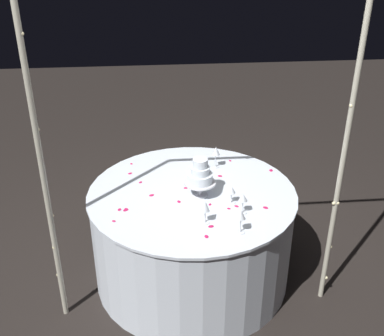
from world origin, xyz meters
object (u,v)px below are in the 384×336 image
Objects in this scene: tiered_cake at (200,175)px; wine_glass_1 at (243,199)px; main_table at (192,235)px; wine_glass_0 at (205,207)px; wine_glass_4 at (231,191)px; wine_glass_2 at (241,216)px; decorative_arch at (197,120)px; wine_glass_3 at (216,152)px.

wine_glass_1 is at bearing 135.82° from tiered_cake.
main_table is 0.63m from wine_glass_0.
main_table is at bearing -33.68° from wine_glass_4.
main_table is 10.31× the size of wine_glass_1.
decorative_arch is at bearing -37.16° from wine_glass_2.
tiered_cake is 0.34m from wine_glass_0.
tiered_cake is 1.78× the size of wine_glass_2.
tiered_cake is 1.76× the size of wine_glass_0.
wine_glass_0 is 1.23× the size of wine_glass_4.
wine_glass_4 is (-0.03, 0.53, -0.04)m from wine_glass_3.
wine_glass_1 is at bearing 112.73° from wine_glass_4.
wine_glass_0 is (-0.05, 0.07, -0.56)m from decorative_arch.
tiered_cake reaches higher than wine_glass_1.
wine_glass_1 is 0.67m from wine_glass_3.
wine_glass_0 is 0.93× the size of wine_glass_3.
main_table is 0.54m from tiered_cake.
wine_glass_3 is at bearing -112.00° from tiered_cake.
decorative_arch is 13.94× the size of wine_glass_2.
decorative_arch is 13.82× the size of wine_glass_0.
wine_glass_0 is at bearing 77.20° from wine_glass_3.
decorative_arch reaches higher than main_table.
wine_glass_3 is (-0.17, -0.75, 0.01)m from wine_glass_0.
wine_glass_0 is 1.01× the size of wine_glass_2.
decorative_arch is at bearing 31.07° from wine_glass_4.
main_table is at bearing -82.97° from wine_glass_0.
wine_glass_3 is (0.09, -0.66, 0.02)m from wine_glass_1.
wine_glass_3 is at bearing -102.80° from wine_glass_0.
main_table is 0.56m from wine_glass_4.
wine_glass_1 is 0.83× the size of wine_glass_3.
decorative_arch is 1.50× the size of main_table.
tiered_cake is at bearing -30.51° from wine_glass_4.
decorative_arch is at bearing 89.81° from main_table.
wine_glass_0 is (-0.05, 0.39, 0.49)m from main_table.
wine_glass_2 is 0.35m from wine_glass_4.
tiered_cake reaches higher than main_table.
tiered_cake is at bearing -100.99° from decorative_arch.
main_table is 5.22× the size of tiered_cake.
wine_glass_0 reaches higher than wine_glass_2.
wine_glass_3 is (-0.22, -0.36, 0.51)m from main_table.
wine_glass_3 reaches higher than main_table.
wine_glass_1 is (-0.31, 0.30, 0.49)m from main_table.
wine_glass_4 is at bearing -89.90° from wine_glass_2.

